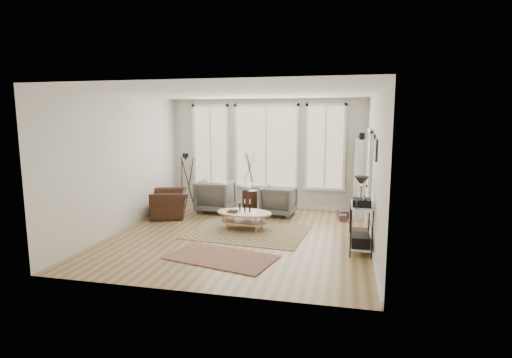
% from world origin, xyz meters
% --- Properties ---
extents(room, '(5.50, 5.54, 2.90)m').
position_xyz_m(room, '(0.02, 0.03, 1.43)').
color(room, '#9F8052').
rests_on(room, ground).
extents(bay_window, '(4.14, 0.12, 2.24)m').
position_xyz_m(bay_window, '(0.00, 2.71, 1.61)').
color(bay_window, tan).
rests_on(bay_window, ground).
extents(door, '(0.09, 1.06, 2.22)m').
position_xyz_m(door, '(2.57, 1.15, 1.12)').
color(door, silver).
rests_on(door, ground).
extents(bookcase, '(0.31, 0.85, 2.06)m').
position_xyz_m(bookcase, '(2.44, 2.23, 0.96)').
color(bookcase, white).
rests_on(bookcase, ground).
extents(low_shelf, '(0.38, 1.08, 1.30)m').
position_xyz_m(low_shelf, '(2.38, -0.30, 0.51)').
color(low_shelf, white).
rests_on(low_shelf, ground).
extents(wall_art, '(0.04, 0.88, 0.44)m').
position_xyz_m(wall_art, '(2.58, -0.27, 1.88)').
color(wall_art, black).
rests_on(wall_art, ground).
extents(rug_main, '(2.58, 2.04, 0.01)m').
position_xyz_m(rug_main, '(0.10, 0.28, 0.01)').
color(rug_main, brown).
rests_on(rug_main, ground).
extents(rug_runner, '(2.00, 1.40, 0.01)m').
position_xyz_m(rug_runner, '(0.02, -1.35, 0.01)').
color(rug_runner, maroon).
rests_on(rug_runner, ground).
extents(coffee_table, '(1.29, 0.89, 0.56)m').
position_xyz_m(coffee_table, '(-0.05, 0.50, 0.30)').
color(coffee_table, tan).
rests_on(coffee_table, ground).
extents(armchair_left, '(0.89, 0.91, 0.82)m').
position_xyz_m(armchair_left, '(-1.18, 1.93, 0.41)').
color(armchair_left, '#5F605B').
rests_on(armchair_left, ground).
extents(armchair_right, '(0.86, 0.88, 0.74)m').
position_xyz_m(armchair_right, '(0.48, 1.91, 0.37)').
color(armchair_right, '#5F605B').
rests_on(armchair_right, ground).
extents(side_table, '(0.39, 0.39, 1.63)m').
position_xyz_m(side_table, '(-0.28, 2.01, 0.78)').
color(side_table, '#341C12').
rests_on(side_table, ground).
extents(vase, '(0.27, 0.27, 0.24)m').
position_xyz_m(vase, '(-0.36, 1.96, 0.70)').
color(vase, silver).
rests_on(vase, side_table).
extents(accent_chair, '(1.25, 1.17, 0.65)m').
position_xyz_m(accent_chair, '(-2.09, 1.18, 0.33)').
color(accent_chair, '#341C12').
rests_on(accent_chair, ground).
extents(tripod_camera, '(0.52, 0.52, 1.49)m').
position_xyz_m(tripod_camera, '(-2.01, 2.03, 0.69)').
color(tripod_camera, black).
rests_on(tripod_camera, ground).
extents(book_stack_near, '(0.29, 0.33, 0.18)m').
position_xyz_m(book_stack_near, '(2.05, 2.01, 0.09)').
color(book_stack_near, brown).
rests_on(book_stack_near, ground).
extents(book_stack_far, '(0.20, 0.24, 0.14)m').
position_xyz_m(book_stack_far, '(2.05, 1.72, 0.07)').
color(book_stack_far, brown).
rests_on(book_stack_far, ground).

